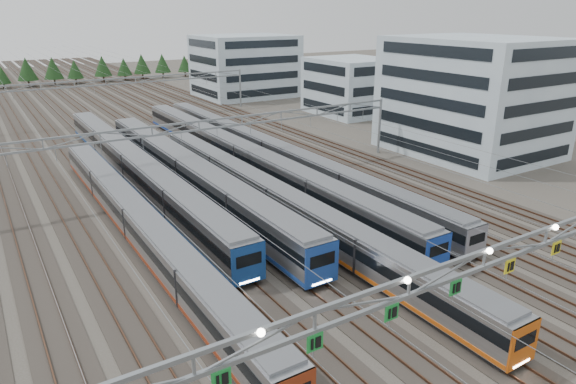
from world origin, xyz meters
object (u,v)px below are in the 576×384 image
train_e (243,156)px  gantry_near (485,264)px  depot_bldg_south (472,96)px  train_a (138,222)px  gantry_mid (199,133)px  train_d (277,201)px  depot_bldg_north (245,66)px  train_f (270,151)px  depot_bldg_mid (351,86)px  train_b (134,167)px  train_c (189,174)px  gantry_far (106,87)px

train_e → gantry_near: 43.15m
train_e → depot_bldg_south: size_ratio=3.04×
train_a → gantry_mid: bearing=46.9°
train_d → depot_bldg_south: size_ratio=2.52×
depot_bldg_north → train_a: bearing=-124.0°
train_a → train_d: train_d is taller
train_f → gantry_mid: size_ratio=1.22×
train_a → train_e: size_ratio=0.79×
gantry_mid → depot_bldg_mid: (43.84, 26.60, -0.89)m
depot_bldg_mid → train_b: bearing=-156.6°
depot_bldg_south → depot_bldg_mid: (4.37, 33.13, -2.76)m
gantry_near → depot_bldg_south: size_ratio=2.56×
train_b → train_e: size_ratio=0.89×
train_a → depot_bldg_south: size_ratio=2.41×
train_e → train_f: (4.50, 0.90, -0.13)m
gantry_mid → train_e: bearing=18.0°
train_c → depot_bldg_south: size_ratio=2.42×
depot_bldg_mid → depot_bldg_north: 32.43m
train_f → depot_bldg_south: depot_bldg_south is taller
gantry_far → depot_bldg_mid: depot_bldg_mid is taller
train_d → gantry_mid: gantry_mid is taller
depot_bldg_north → train_f: bearing=-114.2°
gantry_near → gantry_far: bearing=90.0°
train_a → train_b: (4.50, 16.75, 0.23)m
gantry_near → gantry_mid: bearing=89.9°
train_d → train_f: bearing=62.4°
train_b → train_a: bearing=-105.0°
train_d → gantry_mid: 14.97m
train_c → gantry_mid: (2.25, 1.63, 4.16)m
depot_bldg_south → depot_bldg_north: size_ratio=1.00×
train_e → gantry_far: gantry_far is taller
train_c → depot_bldg_north: (38.25, 59.66, 4.96)m
train_d → depot_bldg_north: depot_bldg_north is taller
gantry_far → depot_bldg_south: bearing=-52.5°
train_e → depot_bldg_south: bearing=-14.9°
train_e → train_b: bearing=169.4°
train_c → gantry_near: 38.86m
train_e → depot_bldg_south: depot_bldg_south is taller
train_d → train_e: size_ratio=0.83×
gantry_mid → gantry_far: 45.00m
train_e → depot_bldg_north: depot_bldg_north is taller
gantry_mid → depot_bldg_north: (36.00, 58.03, 0.79)m
gantry_mid → depot_bldg_north: bearing=58.2°
train_c → depot_bldg_north: size_ratio=2.42×
train_b → gantry_far: size_ratio=1.06×
train_e → train_f: size_ratio=0.97×
train_e → gantry_far: size_ratio=1.19×
train_b → gantry_far: (6.75, 40.29, 4.25)m
train_c → train_b: bearing=125.3°
train_b → gantry_near: size_ratio=1.06×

